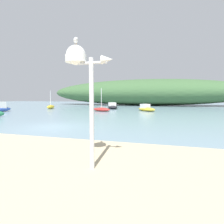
{
  "coord_description": "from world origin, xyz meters",
  "views": [
    {
      "loc": [
        7.22,
        -10.62,
        2.09
      ],
      "look_at": [
        3.53,
        2.5,
        0.92
      ],
      "focal_mm": 28.46,
      "sensor_mm": 36.0,
      "label": 1
    }
  ],
  "objects_px": {
    "seagull_on_radar": "(76,40)",
    "motorboat_by_sandbar": "(112,106)",
    "mast_structure": "(81,67)",
    "sailboat_centre_water": "(51,107)",
    "motorboat_far_left": "(146,108)",
    "sailboat_near_shore": "(101,109)"
  },
  "relations": [
    {
      "from": "mast_structure",
      "to": "motorboat_far_left",
      "type": "height_order",
      "value": "mast_structure"
    },
    {
      "from": "mast_structure",
      "to": "sailboat_near_shore",
      "type": "relative_size",
      "value": 0.97
    },
    {
      "from": "seagull_on_radar",
      "to": "sailboat_centre_water",
      "type": "distance_m",
      "value": 28.02
    },
    {
      "from": "motorboat_far_left",
      "to": "sailboat_centre_water",
      "type": "bearing_deg",
      "value": 178.49
    },
    {
      "from": "seagull_on_radar",
      "to": "motorboat_far_left",
      "type": "xyz_separation_m",
      "value": [
        -0.04,
        22.04,
        -3.15
      ]
    },
    {
      "from": "motorboat_by_sandbar",
      "to": "motorboat_far_left",
      "type": "height_order",
      "value": "motorboat_by_sandbar"
    },
    {
      "from": "sailboat_near_shore",
      "to": "sailboat_centre_water",
      "type": "distance_m",
      "value": 10.55
    },
    {
      "from": "mast_structure",
      "to": "sailboat_centre_water",
      "type": "height_order",
      "value": "mast_structure"
    },
    {
      "from": "motorboat_by_sandbar",
      "to": "sailboat_centre_water",
      "type": "bearing_deg",
      "value": -162.03
    },
    {
      "from": "mast_structure",
      "to": "seagull_on_radar",
      "type": "distance_m",
      "value": 0.69
    },
    {
      "from": "seagull_on_radar",
      "to": "sailboat_near_shore",
      "type": "bearing_deg",
      "value": 107.36
    },
    {
      "from": "sailboat_near_shore",
      "to": "seagull_on_radar",
      "type": "bearing_deg",
      "value": -72.64
    },
    {
      "from": "sailboat_near_shore",
      "to": "sailboat_centre_water",
      "type": "relative_size",
      "value": 1.05
    },
    {
      "from": "sailboat_near_shore",
      "to": "motorboat_by_sandbar",
      "type": "relative_size",
      "value": 0.76
    },
    {
      "from": "mast_structure",
      "to": "seagull_on_radar",
      "type": "height_order",
      "value": "seagull_on_radar"
    },
    {
      "from": "sailboat_centre_water",
      "to": "motorboat_by_sandbar",
      "type": "height_order",
      "value": "sailboat_centre_water"
    },
    {
      "from": "seagull_on_radar",
      "to": "motorboat_by_sandbar",
      "type": "xyz_separation_m",
      "value": [
        -6.22,
        25.78,
        -3.14
      ]
    },
    {
      "from": "mast_structure",
      "to": "sailboat_centre_water",
      "type": "xyz_separation_m",
      "value": [
        -16.55,
        22.49,
        -2.51
      ]
    },
    {
      "from": "seagull_on_radar",
      "to": "motorboat_by_sandbar",
      "type": "distance_m",
      "value": 26.71
    },
    {
      "from": "seagull_on_radar",
      "to": "sailboat_centre_water",
      "type": "height_order",
      "value": "seagull_on_radar"
    },
    {
      "from": "sailboat_centre_water",
      "to": "sailboat_near_shore",
      "type": "bearing_deg",
      "value": -14.47
    },
    {
      "from": "mast_structure",
      "to": "motorboat_far_left",
      "type": "distance_m",
      "value": 22.2
    }
  ]
}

